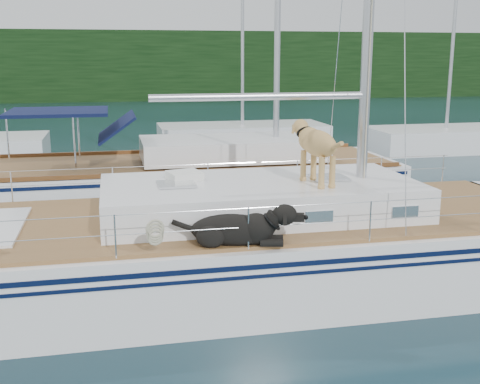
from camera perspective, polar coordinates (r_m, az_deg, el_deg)
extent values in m
plane|color=black|center=(10.38, -2.50, -9.02)|extent=(120.00, 120.00, 0.00)
cube|color=black|center=(54.54, -10.68, 11.67)|extent=(90.00, 3.00, 6.00)
cube|color=#595147|center=(55.82, -10.61, 9.23)|extent=(92.00, 1.00, 1.20)
cube|color=white|center=(10.20, -2.53, -6.41)|extent=(12.00, 3.80, 1.40)
cube|color=brown|center=(9.99, -2.57, -2.45)|extent=(11.52, 3.50, 0.06)
cube|color=white|center=(10.07, 1.91, -0.53)|extent=(5.20, 2.50, 0.55)
cylinder|color=silver|center=(9.82, 1.98, 9.02)|extent=(3.60, 0.12, 0.12)
cylinder|color=silver|center=(8.18, -0.56, -1.61)|extent=(10.56, 0.01, 0.01)
cylinder|color=silver|center=(11.55, -4.05, 2.61)|extent=(10.56, 0.01, 0.01)
cube|color=#1D34B6|center=(11.26, -4.36, -0.45)|extent=(0.62, 0.48, 0.04)
cube|color=white|center=(10.19, -5.28, 1.55)|extent=(0.64, 0.57, 0.14)
torus|color=#C1B999|center=(8.05, -8.06, -3.46)|extent=(0.33, 0.15, 0.32)
cube|color=white|center=(16.04, -4.92, 0.49)|extent=(11.00, 3.50, 1.30)
cube|color=brown|center=(15.92, -4.97, 2.78)|extent=(10.56, 3.29, 0.06)
cube|color=white|center=(16.05, -0.73, 4.17)|extent=(4.80, 2.30, 0.55)
cube|color=#0D1538|center=(15.67, -16.85, 7.29)|extent=(2.40, 2.30, 0.08)
cube|color=white|center=(26.34, 0.23, 5.25)|extent=(7.20, 3.00, 1.10)
cylinder|color=silver|center=(26.20, 0.24, 17.49)|extent=(0.14, 0.14, 11.00)
cube|color=white|center=(26.52, 18.89, 4.62)|extent=(6.40, 3.00, 1.10)
cylinder|color=silver|center=(26.38, 19.80, 16.73)|extent=(0.14, 0.14, 11.00)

